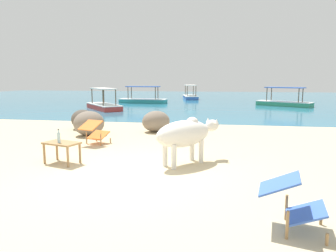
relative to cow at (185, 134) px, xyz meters
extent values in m
cube|color=#CCB78E|center=(-1.01, -0.98, -0.69)|extent=(18.00, 14.00, 0.04)
cube|color=teal|center=(-1.01, 21.02, -0.71)|extent=(60.00, 36.00, 0.03)
cylinder|color=silver|center=(0.11, 0.35, -0.41)|extent=(0.10, 0.10, 0.52)
cylinder|color=silver|center=(0.33, 0.16, -0.41)|extent=(0.10, 0.10, 0.52)
cylinder|color=silver|center=(-0.40, -0.23, -0.41)|extent=(0.10, 0.10, 0.52)
cylinder|color=silver|center=(-0.18, -0.43, -0.41)|extent=(0.10, 0.10, 0.52)
ellipsoid|color=silver|center=(-0.03, -0.04, 0.01)|extent=(1.33, 1.41, 0.57)
ellipsoid|color=silver|center=(0.54, 0.62, 0.10)|extent=(0.42, 0.43, 0.26)
cone|color=silver|center=(0.44, 0.71, 0.22)|extent=(0.13, 0.13, 0.09)
cone|color=silver|center=(0.64, 0.53, 0.22)|extent=(0.13, 0.13, 0.09)
ellipsoid|color=silver|center=(0.13, 0.15, 0.25)|extent=(0.34, 0.35, 0.19)
cube|color=#A37A4C|center=(-2.64, -0.38, -0.22)|extent=(0.85, 0.64, 0.04)
cylinder|color=#A37A4C|center=(-2.27, -0.31, -0.45)|extent=(0.05, 0.05, 0.43)
cylinder|color=#A37A4C|center=(-2.37, -0.65, -0.45)|extent=(0.05, 0.05, 0.43)
cylinder|color=#A37A4C|center=(-2.92, -0.11, -0.45)|extent=(0.05, 0.05, 0.43)
cylinder|color=#A37A4C|center=(-3.02, -0.46, -0.45)|extent=(0.05, 0.05, 0.43)
cylinder|color=#A3C6D1|center=(-2.67, -0.45, -0.09)|extent=(0.07, 0.07, 0.22)
cylinder|color=#A3C6D1|center=(-2.67, -0.45, 0.05)|extent=(0.03, 0.03, 0.06)
cylinder|color=black|center=(-2.67, -0.45, 0.09)|extent=(0.03, 0.03, 0.02)
cylinder|color=#A37A4C|center=(2.01, -2.50, -0.60)|extent=(0.04, 0.04, 0.14)
cylinder|color=#A37A4C|center=(1.92, -3.02, -0.60)|extent=(0.04, 0.04, 0.14)
cylinder|color=#A37A4C|center=(1.60, -2.43, -0.50)|extent=(0.04, 0.04, 0.34)
cylinder|color=#A37A4C|center=(1.51, -2.94, -0.50)|extent=(0.04, 0.04, 0.34)
cube|color=#3D66C6|center=(1.76, -2.72, -0.43)|extent=(0.51, 0.59, 0.21)
cube|color=#3D66C6|center=(1.45, -2.67, -0.10)|extent=(0.55, 0.59, 0.23)
cylinder|color=#A37A4C|center=(-2.87, 2.02, -0.60)|extent=(0.04, 0.04, 0.14)
cylinder|color=#A37A4C|center=(-2.37, 1.86, -0.60)|extent=(0.04, 0.04, 0.14)
cylinder|color=#A37A4C|center=(-2.99, 1.63, -0.50)|extent=(0.04, 0.04, 0.34)
cylinder|color=#A37A4C|center=(-2.50, 1.47, -0.50)|extent=(0.04, 0.04, 0.34)
cube|color=orange|center=(-2.68, 1.75, -0.43)|extent=(0.63, 0.57, 0.21)
cube|color=orange|center=(-2.78, 1.45, -0.10)|extent=(0.64, 0.60, 0.23)
ellipsoid|color=gray|center=(-3.47, 2.90, -0.27)|extent=(1.26, 1.31, 0.79)
ellipsoid|color=brown|center=(-4.22, 4.05, -0.31)|extent=(1.18, 1.14, 0.72)
ellipsoid|color=gray|center=(-1.47, 3.94, -0.30)|extent=(1.28, 1.26, 0.73)
cube|color=#338E66|center=(4.99, 15.73, -0.55)|extent=(3.64, 2.83, 0.28)
cube|color=white|center=(4.99, 15.73, -0.39)|extent=(3.73, 2.91, 0.04)
cylinder|color=brown|center=(6.11, 15.49, 0.06)|extent=(0.06, 0.06, 0.95)
cylinder|color=brown|center=(5.71, 14.83, 0.06)|extent=(0.06, 0.06, 0.95)
cylinder|color=brown|center=(4.27, 16.62, 0.06)|extent=(0.06, 0.06, 0.95)
cylinder|color=brown|center=(3.87, 15.97, 0.06)|extent=(0.06, 0.06, 0.95)
cube|color=#3D66C6|center=(4.99, 15.73, 0.57)|extent=(2.64, 2.12, 0.06)
cube|color=#C63833|center=(-6.34, 11.50, -0.55)|extent=(3.15, 3.47, 0.28)
cube|color=white|center=(-6.34, 11.50, -0.39)|extent=(3.24, 3.56, 0.04)
cylinder|color=brown|center=(-7.32, 12.09, 0.06)|extent=(0.06, 0.06, 0.95)
cylinder|color=brown|center=(-6.73, 12.58, 0.06)|extent=(0.06, 0.06, 0.95)
cylinder|color=brown|center=(-5.94, 10.42, 0.06)|extent=(0.06, 0.06, 0.95)
cylinder|color=brown|center=(-5.35, 10.92, 0.06)|extent=(0.06, 0.06, 0.95)
cube|color=silver|center=(-6.34, 11.50, 0.57)|extent=(2.33, 2.54, 0.06)
cube|color=#3866B7|center=(-2.07, 22.19, -0.55)|extent=(1.77, 3.74, 0.28)
cube|color=white|center=(-2.07, 22.19, -0.39)|extent=(1.84, 3.83, 0.04)
cylinder|color=brown|center=(-1.48, 21.20, 0.06)|extent=(0.06, 0.06, 0.95)
cylinder|color=brown|center=(-2.24, 21.06, 0.06)|extent=(0.06, 0.06, 0.95)
cylinder|color=brown|center=(-1.90, 23.32, 0.06)|extent=(0.06, 0.06, 0.95)
cylinder|color=brown|center=(-2.65, 23.17, 0.06)|extent=(0.06, 0.06, 0.95)
cube|color=silver|center=(-2.07, 22.19, 0.57)|extent=(1.40, 2.65, 0.06)
cube|color=teal|center=(-5.18, 16.73, -0.55)|extent=(3.65, 1.28, 0.28)
cube|color=white|center=(-5.18, 16.73, -0.39)|extent=(3.73, 1.34, 0.04)
cylinder|color=brown|center=(-6.28, 16.40, 0.06)|extent=(0.06, 0.06, 0.95)
cylinder|color=brown|center=(-6.24, 17.17, 0.06)|extent=(0.06, 0.06, 0.95)
cylinder|color=brown|center=(-4.12, 16.29, 0.06)|extent=(0.06, 0.06, 0.95)
cylinder|color=brown|center=(-4.08, 17.06, 0.06)|extent=(0.06, 0.06, 0.95)
cube|color=#3D66C6|center=(-5.18, 16.73, 0.57)|extent=(2.56, 1.06, 0.06)
camera|label=1|loc=(0.73, -6.45, 1.16)|focal=33.08mm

